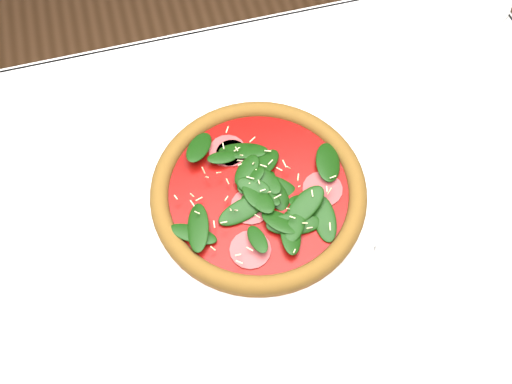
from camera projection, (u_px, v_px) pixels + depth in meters
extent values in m
plane|color=brown|center=(241.00, 351.00, 1.49)|extent=(6.00, 6.00, 0.00)
cube|color=white|center=(229.00, 240.00, 0.85)|extent=(1.20, 0.80, 0.04)
cylinder|color=#4E2F1F|center=(415.00, 125.00, 1.40)|extent=(0.06, 0.06, 0.71)
cube|color=white|center=(182.00, 76.00, 1.11)|extent=(1.20, 0.01, 0.22)
cylinder|color=white|center=(258.00, 197.00, 0.85)|extent=(0.37, 0.37, 0.01)
torus|color=white|center=(258.00, 196.00, 0.85)|extent=(0.37, 0.37, 0.01)
cylinder|color=brown|center=(258.00, 193.00, 0.84)|extent=(0.42, 0.42, 0.01)
torus|color=#AC7627|center=(259.00, 191.00, 0.83)|extent=(0.42, 0.42, 0.03)
cylinder|color=#860604|center=(259.00, 191.00, 0.83)|extent=(0.35, 0.35, 0.00)
cylinder|color=#A34141|center=(259.00, 189.00, 0.83)|extent=(0.31, 0.31, 0.00)
ellipsoid|color=#0F3509|center=(259.00, 186.00, 0.82)|extent=(0.34, 0.34, 0.03)
cylinder|color=beige|center=(259.00, 184.00, 0.82)|extent=(0.31, 0.31, 0.00)
cylinder|color=white|center=(423.00, 246.00, 0.82)|extent=(0.14, 0.14, 0.01)
torus|color=white|center=(424.00, 245.00, 0.81)|extent=(0.14, 0.14, 0.01)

